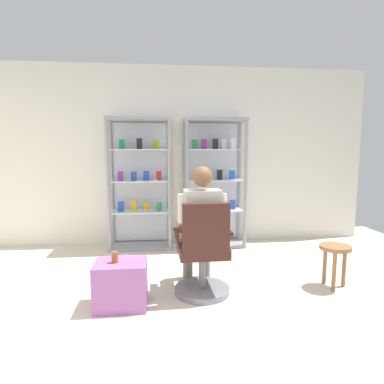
{
  "coord_description": "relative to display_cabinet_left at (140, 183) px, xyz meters",
  "views": [
    {
      "loc": [
        -0.29,
        -2.07,
        1.45
      ],
      "look_at": [
        0.07,
        1.35,
        1.0
      ],
      "focal_mm": 30.41,
      "sensor_mm": 36.0,
      "label": 1
    }
  ],
  "objects": [
    {
      "name": "ground_plane",
      "position": [
        0.55,
        -2.76,
        -0.96
      ],
      "size": [
        7.2,
        7.2,
        0.0
      ],
      "primitive_type": "plane",
      "color": "beige"
    },
    {
      "name": "back_wall",
      "position": [
        0.55,
        0.24,
        0.39
      ],
      "size": [
        6.0,
        0.1,
        2.7
      ],
      "primitive_type": "cube",
      "color": "silver",
      "rests_on": "ground"
    },
    {
      "name": "display_cabinet_left",
      "position": [
        0.0,
        0.0,
        0.0
      ],
      "size": [
        0.9,
        0.45,
        1.9
      ],
      "color": "gray",
      "rests_on": "ground"
    },
    {
      "name": "display_cabinet_right",
      "position": [
        1.1,
        -0.0,
        0.0
      ],
      "size": [
        0.9,
        0.45,
        1.9
      ],
      "color": "gray",
      "rests_on": "ground"
    },
    {
      "name": "office_chair",
      "position": [
        0.69,
        -1.76,
        -0.57
      ],
      "size": [
        0.57,
        0.56,
        0.96
      ],
      "color": "slate",
      "rests_on": "ground"
    },
    {
      "name": "seated_shopkeeper",
      "position": [
        0.69,
        -1.6,
        -0.25
      ],
      "size": [
        0.49,
        0.57,
        1.29
      ],
      "color": "slate",
      "rests_on": "ground"
    },
    {
      "name": "storage_crate",
      "position": [
        -0.09,
        -1.91,
        -0.75
      ],
      "size": [
        0.47,
        0.38,
        0.43
      ],
      "primitive_type": "cube",
      "color": "#9E599E",
      "rests_on": "ground"
    },
    {
      "name": "tea_glass",
      "position": [
        -0.14,
        -1.92,
        -0.49
      ],
      "size": [
        0.06,
        0.06,
        0.1
      ],
      "primitive_type": "cylinder",
      "color": "brown",
      "rests_on": "storage_crate"
    },
    {
      "name": "wooden_stool",
      "position": [
        2.1,
        -1.72,
        -0.6
      ],
      "size": [
        0.32,
        0.32,
        0.46
      ],
      "color": "olive",
      "rests_on": "ground"
    }
  ]
}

